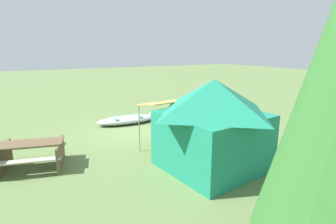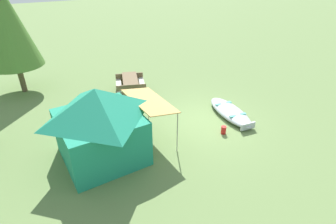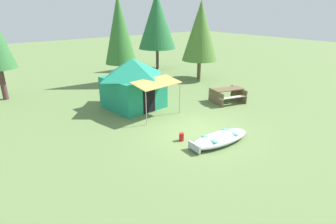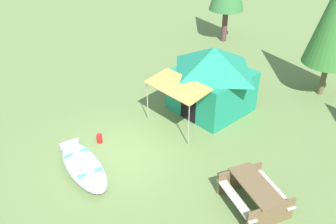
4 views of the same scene
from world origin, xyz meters
name	(u,v)px [view 1 (image 1 of 4)]	position (x,y,z in m)	size (l,w,h in m)	color
ground_plane	(138,131)	(0.00, 0.00, 0.00)	(80.00, 80.00, 0.00)	#617A44
beached_rowboat	(127,120)	(-0.05, -1.41, 0.19)	(2.89, 1.19, 0.37)	#A4ACB3
canvas_cabin_tent	(212,123)	(-0.51, 4.34, 1.37)	(3.09, 4.11, 2.64)	#1D8566
picnic_table	(32,152)	(4.12, 1.80, 0.49)	(2.05, 1.83, 0.79)	brown
cooler_box	(170,159)	(0.43, 3.54, 0.16)	(0.59, 0.36, 0.32)	#2E63B2
fuel_can	(157,123)	(-1.10, -0.32, 0.16)	(0.20, 0.20, 0.32)	red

